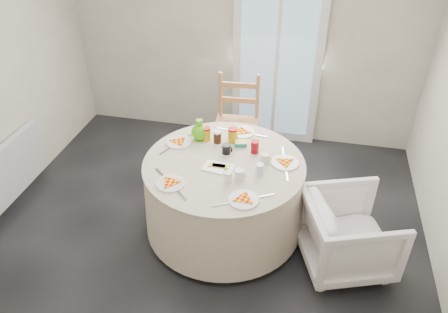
% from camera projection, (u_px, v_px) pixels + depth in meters
% --- Properties ---
extents(floor, '(4.00, 4.00, 0.00)m').
position_uv_depth(floor, '(201.00, 242.00, 3.95)').
color(floor, black).
rests_on(floor, ground).
extents(wall_back, '(4.00, 0.02, 2.60)m').
position_uv_depth(wall_back, '(244.00, 30.00, 4.82)').
color(wall_back, '#BCB5A3').
rests_on(wall_back, floor).
extents(glass_door, '(1.00, 0.08, 2.10)m').
position_uv_depth(glass_door, '(278.00, 56.00, 4.85)').
color(glass_door, silver).
rests_on(glass_door, floor).
extents(radiator, '(0.07, 1.00, 0.55)m').
position_uv_depth(radiator, '(12.00, 169.00, 4.24)').
color(radiator, silver).
rests_on(radiator, floor).
extents(table, '(1.42, 1.42, 0.72)m').
position_uv_depth(table, '(224.00, 195.00, 3.91)').
color(table, beige).
rests_on(table, floor).
extents(wooden_chair, '(0.49, 0.47, 1.04)m').
position_uv_depth(wooden_chair, '(236.00, 129.00, 4.69)').
color(wooden_chair, '#BF7D4D').
rests_on(wooden_chair, floor).
extents(armchair, '(0.85, 0.88, 0.72)m').
position_uv_depth(armchair, '(350.00, 228.00, 3.55)').
color(armchair, white).
rests_on(armchair, floor).
extents(place_settings, '(1.61, 1.61, 0.02)m').
position_uv_depth(place_settings, '(224.00, 159.00, 3.69)').
color(place_settings, white).
rests_on(place_settings, table).
extents(jar_cluster, '(0.59, 0.41, 0.16)m').
position_uv_depth(jar_cluster, '(229.00, 138.00, 3.88)').
color(jar_cluster, '#AD5F18').
rests_on(jar_cluster, table).
extents(butter_tub, '(0.12, 0.10, 0.04)m').
position_uv_depth(butter_tub, '(241.00, 141.00, 3.90)').
color(butter_tub, '#0D8B84').
rests_on(butter_tub, table).
extents(green_pitcher, '(0.20, 0.20, 0.20)m').
position_uv_depth(green_pitcher, '(199.00, 127.00, 3.94)').
color(green_pitcher, '#4BB410').
rests_on(green_pitcher, table).
extents(cheese_platter, '(0.27, 0.19, 0.03)m').
position_uv_depth(cheese_platter, '(218.00, 165.00, 3.62)').
color(cheese_platter, white).
rests_on(cheese_platter, table).
extents(mugs_glasses, '(0.75, 0.75, 0.10)m').
position_uv_depth(mugs_glasses, '(244.00, 156.00, 3.66)').
color(mugs_glasses, '#A4A4A4').
rests_on(mugs_glasses, table).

